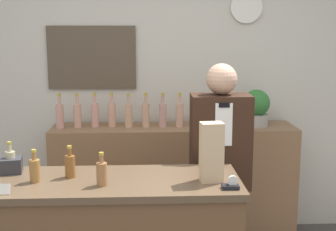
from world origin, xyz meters
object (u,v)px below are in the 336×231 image
object	(u,v)px
shopkeeper	(219,179)
potted_plant	(256,108)
paper_bag	(211,152)
tape_dispenser	(231,185)

from	to	relation	value
shopkeeper	potted_plant	xyz separation A→B (m)	(0.42, 0.75, 0.37)
shopkeeper	potted_plant	bearing A→B (deg)	60.77
paper_bag	tape_dispenser	size ratio (longest dim) A/B	3.72
potted_plant	paper_bag	size ratio (longest dim) A/B	0.91
shopkeeper	paper_bag	xyz separation A→B (m)	(-0.14, -0.56, 0.34)
paper_bag	tape_dispenser	distance (m)	0.21
tape_dispenser	paper_bag	bearing A→B (deg)	124.62
paper_bag	tape_dispenser	xyz separation A→B (m)	(0.09, -0.13, -0.15)
shopkeeper	tape_dispenser	size ratio (longest dim) A/B	17.52
shopkeeper	potted_plant	world-z (taller)	shopkeeper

